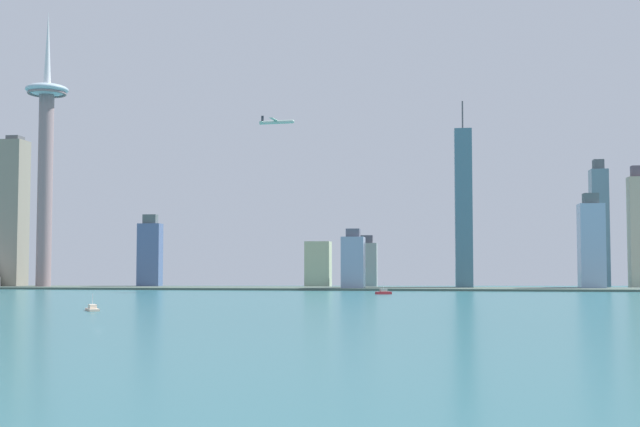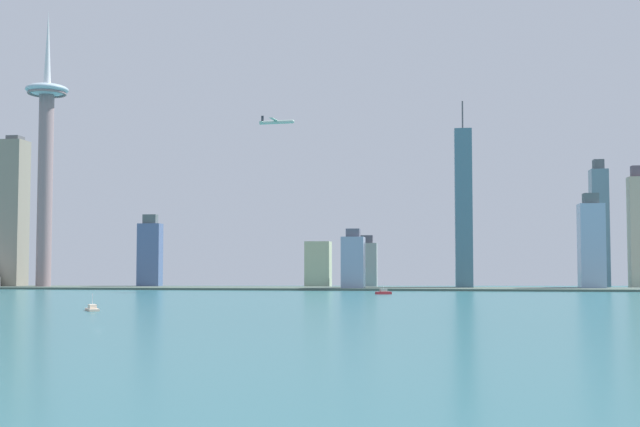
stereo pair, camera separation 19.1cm
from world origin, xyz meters
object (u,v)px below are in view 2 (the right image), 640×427
skyscraper_2 (367,264)px  skyscraper_4 (14,213)px  skyscraper_0 (638,230)px  skyscraper_8 (318,264)px  boat_2 (383,292)px  observation_tower (46,147)px  skyscraper_6 (591,245)px  skyscraper_7 (353,262)px  skyscraper_3 (150,254)px  skyscraper_1 (463,209)px  skyscraper_5 (599,227)px  boat_1 (92,309)px  airplane (277,122)px

skyscraper_2 → skyscraper_4: (-376.93, -66.64, 54.66)m
skyscraper_0 → skyscraper_8: bearing=176.7°
skyscraper_4 → boat_2: skyscraper_4 is taller
observation_tower → skyscraper_6: bearing=2.1°
skyscraper_8 → skyscraper_7: bearing=-65.1°
skyscraper_3 → skyscraper_6: 454.93m
skyscraper_2 → skyscraper_6: bearing=-16.2°
skyscraper_1 → skyscraper_5: skyscraper_1 is taller
skyscraper_2 → skyscraper_7: skyscraper_7 is taller
skyscraper_3 → boat_2: size_ratio=5.59×
skyscraper_3 → boat_2: skyscraper_3 is taller
skyscraper_0 → boat_2: size_ratio=9.10×
skyscraper_1 → skyscraper_8: size_ratio=3.81×
skyscraper_3 → skyscraper_6: skyscraper_6 is taller
skyscraper_5 → skyscraper_8: skyscraper_5 is taller
observation_tower → skyscraper_0: size_ratio=2.31×
skyscraper_3 → skyscraper_7: (222.38, -45.89, -8.69)m
skyscraper_2 → boat_2: (30.95, -215.66, -24.18)m
skyscraper_6 → skyscraper_8: (-281.29, 70.39, -19.18)m
skyscraper_5 → skyscraper_7: 276.41m
skyscraper_7 → skyscraper_2: bearing=87.0°
skyscraper_6 → skyscraper_7: skyscraper_6 is taller
skyscraper_5 → boat_1: size_ratio=8.15×
skyscraper_3 → observation_tower: bearing=-163.1°
skyscraper_5 → airplane: (-319.42, -158.69, 92.96)m
skyscraper_8 → airplane: 208.67m
skyscraper_0 → skyscraper_7: bearing=-163.4°
observation_tower → skyscraper_6: 569.19m
skyscraper_2 → skyscraper_3: 234.41m
skyscraper_6 → skyscraper_4: bearing=-179.9°
skyscraper_0 → skyscraper_1: size_ratio=0.66×
skyscraper_2 → skyscraper_7: size_ratio=0.95×
skyscraper_2 → skyscraper_4: bearing=-170.0°
observation_tower → boat_2: observation_tower is taller
boat_1 → skyscraper_8: bearing=142.2°
skyscraper_6 → boat_2: size_ratio=6.79×
skyscraper_6 → airplane: size_ratio=2.82×
boat_2 → airplane: bearing=122.5°
skyscraper_4 → airplane: bearing=-16.2°
skyscraper_0 → skyscraper_7: 302.73m
skyscraper_1 → boat_2: (-72.31, -156.02, -79.45)m
skyscraper_8 → boat_1: skyscraper_8 is taller
skyscraper_1 → skyscraper_0: bearing=14.0°
boat_2 → skyscraper_4: bearing=132.9°
skyscraper_5 → boat_2: skyscraper_5 is taller
skyscraper_0 → airplane: bearing=-158.4°
skyscraper_3 → boat_1: size_ratio=4.67×
skyscraper_3 → airplane: bearing=-32.7°
observation_tower → skyscraper_3: 156.82m
skyscraper_1 → skyscraper_7: bearing=-159.2°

